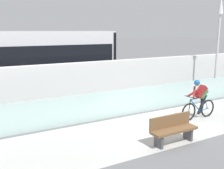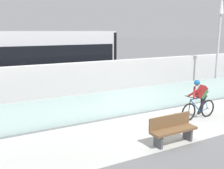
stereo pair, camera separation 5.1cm
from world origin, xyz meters
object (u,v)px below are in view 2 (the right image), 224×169
at_px(tram, 8,63).
at_px(bench, 172,129).
at_px(lamp_post_antenna, 219,34).
at_px(cyclist_on_bike, 199,100).

xyz_separation_m(tram, bench, (3.61, -8.14, -1.41)).
bearing_deg(lamp_post_antenna, cyclist_on_bike, -148.25).
height_order(tram, cyclist_on_bike, tram).
height_order(cyclist_on_bike, bench, cyclist_on_bike).
bearing_deg(tram, cyclist_on_bike, -48.22).
xyz_separation_m(cyclist_on_bike, bench, (-2.51, -1.29, -0.30)).
bearing_deg(tram, bench, -66.06).
distance_m(cyclist_on_bike, lamp_post_antenna, 4.80).
xyz_separation_m(tram, cyclist_on_bike, (6.12, -6.85, -1.11)).
distance_m(tram, lamp_post_antenna, 10.78).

